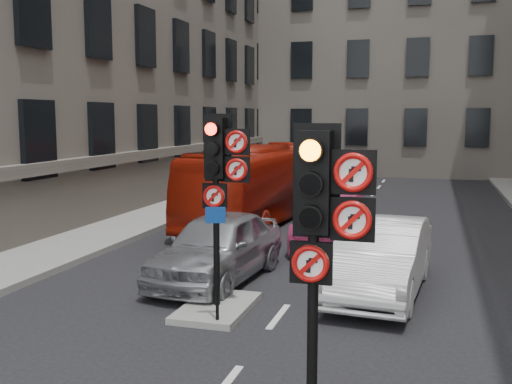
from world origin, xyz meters
The scene contains 12 objects.
pavement_left centered at (-7.20, 12.00, 0.08)m, with size 3.00×50.00×0.16m, color gray.
centre_island centered at (-1.20, 5.00, 0.06)m, with size 1.20×2.00×0.12m, color gray.
building_far centered at (0.00, 38.00, 10.00)m, with size 30.00×14.00×20.00m, color slate.
signal_near centered at (1.49, 0.99, 2.58)m, with size 0.91×0.40×3.58m.
signal_far centered at (-1.11, 4.99, 2.70)m, with size 0.91×0.40×3.58m.
car_silver centered at (-1.91, 7.00, 0.77)m, with size 1.81×4.50×1.53m, color #96989D.
car_white centered at (1.66, 7.01, 0.76)m, with size 1.62×4.64×1.53m, color silver.
car_pink centered at (0.00, 11.54, 0.75)m, with size 2.11×5.19×1.51m, color #C4396F.
bus_red centered at (-3.14, 14.66, 1.34)m, with size 2.25×9.60×2.67m, color #971A0B.
motorcycle centered at (-0.03, 10.07, 0.55)m, with size 0.52×1.83×1.10m, color black.
motorcyclist centered at (1.17, 8.57, 0.80)m, with size 0.58×0.38×1.60m, color black.
info_sign centered at (-0.90, 4.18, 1.41)m, with size 0.34×0.15×2.00m.
Camera 1 is at (2.60, -5.27, 3.65)m, focal length 42.00 mm.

